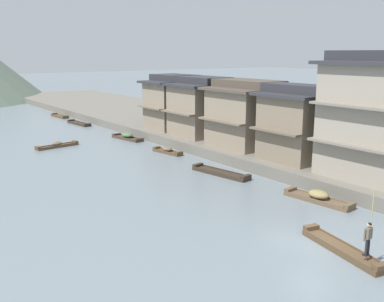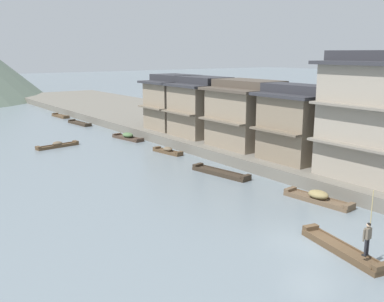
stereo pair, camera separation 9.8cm
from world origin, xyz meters
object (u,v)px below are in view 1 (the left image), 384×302
(boat_moored_third, at_px, (318,198))
(boat_midriver_drifting, at_px, (60,116))
(boatman_person, at_px, (368,235))
(house_waterfront_far, at_px, (175,102))
(house_waterfront_second, at_px, (295,123))
(boat_moored_nearest, at_px, (57,145))
(house_waterfront_tall, at_px, (247,114))
(house_waterfront_narrow, at_px, (202,107))
(boat_upstream_distant, at_px, (79,123))
(boat_moored_second, at_px, (167,151))
(boat_foreground_poled, at_px, (343,249))
(boat_midriver_upstream, at_px, (221,173))
(boat_moored_far, at_px, (127,137))

(boat_moored_third, relative_size, boat_midriver_drifting, 1.14)
(boatman_person, xyz_separation_m, house_waterfront_far, (11.03, 32.06, 2.44))
(boat_moored_third, relative_size, house_waterfront_second, 0.79)
(boatman_person, bearing_deg, boat_moored_nearest, 94.06)
(house_waterfront_far, bearing_deg, house_waterfront_second, -92.95)
(boatman_person, distance_m, house_waterfront_far, 33.99)
(house_waterfront_tall, bearing_deg, house_waterfront_narrow, 90.09)
(boat_moored_third, xyz_separation_m, boat_midriver_drifting, (0.02, 47.94, -0.12))
(boat_moored_nearest, height_order, boat_midriver_drifting, boat_moored_nearest)
(boat_midriver_drifting, relative_size, boat_upstream_distant, 0.84)
(boat_moored_third, height_order, house_waterfront_narrow, house_waterfront_narrow)
(boat_moored_second, relative_size, house_waterfront_far, 0.52)
(boat_upstream_distant, xyz_separation_m, house_waterfront_second, (4.91, -33.41, 3.83))
(boat_foreground_poled, distance_m, boat_moored_third, 7.58)
(boat_upstream_distant, relative_size, house_waterfront_narrow, 0.74)
(house_waterfront_far, bearing_deg, house_waterfront_narrow, -91.29)
(boat_midriver_upstream, bearing_deg, house_waterfront_tall, 31.72)
(boat_moored_third, distance_m, boat_moored_far, 26.39)
(house_waterfront_second, bearing_deg, house_waterfront_tall, 82.50)
(boat_moored_nearest, xyz_separation_m, boat_moored_far, (7.88, -0.42, 0.07))
(boat_midriver_upstream, height_order, house_waterfront_far, house_waterfront_far)
(boat_moored_nearest, distance_m, boat_upstream_distant, 14.91)
(boat_moored_third, xyz_separation_m, boat_moored_far, (0.01, 26.39, 0.00))
(boatman_person, distance_m, boat_moored_nearest, 33.96)
(boat_foreground_poled, distance_m, boat_moored_far, 32.36)
(boat_upstream_distant, bearing_deg, boat_midriver_upstream, -91.23)
(boatman_person, relative_size, house_waterfront_second, 0.50)
(boat_moored_nearest, bearing_deg, house_waterfront_narrow, -28.11)
(house_waterfront_tall, bearing_deg, house_waterfront_far, 89.49)
(boatman_person, distance_m, boat_moored_second, 25.45)
(boat_upstream_distant, bearing_deg, house_waterfront_far, -68.12)
(boat_moored_nearest, relative_size, house_waterfront_far, 0.65)
(boat_midriver_drifting, relative_size, boat_midriver_upstream, 0.78)
(boat_upstream_distant, distance_m, house_waterfront_narrow, 21.12)
(boat_moored_third, bearing_deg, boat_midriver_upstream, 96.28)
(boat_moored_nearest, relative_size, boat_moored_far, 0.98)
(boat_upstream_distant, relative_size, house_waterfront_far, 0.72)
(boat_midriver_drifting, distance_m, house_waterfront_second, 42.12)
(boat_foreground_poled, distance_m, house_waterfront_far, 32.63)
(house_waterfront_second, distance_m, house_waterfront_tall, 6.59)
(boat_foreground_poled, xyz_separation_m, house_waterfront_far, (10.72, 30.58, 3.79))
(boat_moored_nearest, distance_m, house_waterfront_tall, 19.71)
(boat_midriver_drifting, height_order, house_waterfront_tall, house_waterfront_tall)
(boat_moored_far, height_order, boat_upstream_distant, boat_moored_far)
(boat_midriver_upstream, height_order, boat_upstream_distant, boat_midriver_upstream)
(house_waterfront_second, bearing_deg, boatman_person, -127.14)
(boat_moored_third, distance_m, boat_upstream_distant, 39.66)
(boat_moored_far, bearing_deg, boat_moored_second, -91.31)
(boatman_person, distance_m, boat_midriver_upstream, 16.53)
(boat_moored_second, bearing_deg, house_waterfront_tall, -41.74)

